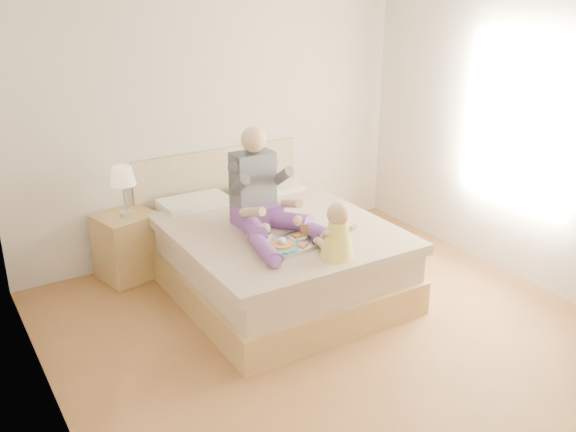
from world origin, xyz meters
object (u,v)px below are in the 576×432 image
adult (264,200)px  nightstand (128,246)px  bed (269,251)px  baby (337,234)px  tray (291,242)px

adult → nightstand: bearing=132.0°
bed → adult: adult is taller
bed → adult: size_ratio=2.14×
nightstand → adult: size_ratio=0.58×
bed → nightstand: (-1.00, 0.80, -0.02)m
bed → baby: baby is taller
adult → tray: adult is taller
nightstand → adult: bearing=-61.1°
baby → tray: bearing=125.5°
tray → baby: (0.19, -0.34, 0.14)m
bed → baby: size_ratio=5.11×
tray → bed: bearing=69.4°
bed → baby: 1.01m
adult → tray: (0.01, -0.40, -0.22)m
tray → nightstand: bearing=114.3°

